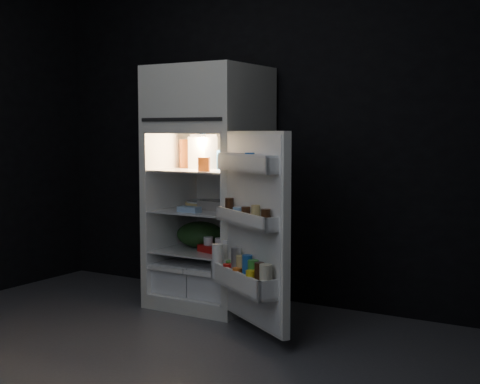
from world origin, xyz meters
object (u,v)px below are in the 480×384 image
Objects in this scene: fridge_door at (252,232)px; yogurt_tray at (215,249)px; refrigerator at (211,178)px; milk_jug at (203,153)px; egg_carton at (219,206)px.

fridge_door reaches higher than yogurt_tray.
refrigerator is 6.96× the size of yogurt_tray.
refrigerator is at bearing -6.53° from milk_jug.
fridge_door is at bearing -34.26° from milk_jug.
fridge_door is at bearing -39.91° from refrigerator.
refrigerator is 0.53m from yogurt_tray.
fridge_door is at bearing -37.00° from egg_carton.
refrigerator reaches higher than milk_jug.
egg_carton is at bearing -17.71° from milk_jug.
refrigerator reaches higher than fridge_door.
refrigerator reaches higher than egg_carton.
milk_jug is at bearing 170.19° from refrigerator.
fridge_door is 0.78m from egg_carton.
egg_carton is at bearing -27.83° from refrigerator.
milk_jug is 0.94× the size of yogurt_tray.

